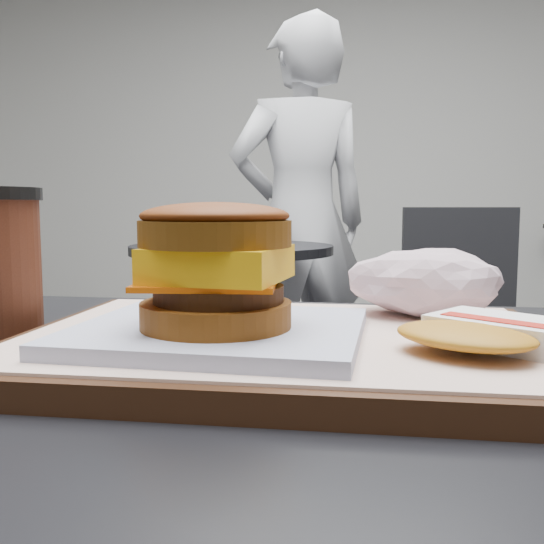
{
  "coord_description": "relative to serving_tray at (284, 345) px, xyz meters",
  "views": [
    {
      "loc": [
        0.1,
        -0.39,
        0.88
      ],
      "look_at": [
        0.03,
        0.02,
        0.83
      ],
      "focal_mm": 40.0,
      "sensor_mm": 36.0,
      "label": 1
    }
  ],
  "objects": [
    {
      "name": "hash_brown",
      "position": [
        0.13,
        -0.04,
        0.02
      ],
      "size": [
        0.14,
        0.13,
        0.02
      ],
      "color": "white",
      "rests_on": "serving_tray"
    },
    {
      "name": "patron",
      "position": [
        -0.2,
        2.1,
        0.04
      ],
      "size": [
        0.7,
        0.59,
        1.64
      ],
      "primitive_type": "imported",
      "rotation": [
        0.0,
        0.0,
        3.53
      ],
      "color": "silver",
      "rests_on": "ground"
    },
    {
      "name": "breakfast_sandwich",
      "position": [
        -0.04,
        -0.04,
        0.05
      ],
      "size": [
        0.2,
        0.18,
        0.09
      ],
      "color": "silver",
      "rests_on": "serving_tray"
    },
    {
      "name": "serving_tray",
      "position": [
        0.0,
        0.0,
        0.0
      ],
      "size": [
        0.38,
        0.28,
        0.02
      ],
      "color": "black",
      "rests_on": "customer_table"
    },
    {
      "name": "neighbor_chair",
      "position": [
        0.27,
        1.77,
        -0.27
      ],
      "size": [
        0.62,
        0.47,
        0.88
      ],
      "color": "#A2A2A7",
      "rests_on": "ground"
    },
    {
      "name": "napkin",
      "position": [
        -0.48,
        1.59,
        -0.03
      ],
      "size": [
        0.17,
        0.17,
        0.0
      ],
      "primitive_type": "cube",
      "rotation": [
        0.0,
        0.0,
        0.57
      ],
      "color": "white",
      "rests_on": "neighbor_table"
    },
    {
      "name": "crumpled_wrapper",
      "position": [
        0.11,
        0.09,
        0.04
      ],
      "size": [
        0.13,
        0.1,
        0.06
      ],
      "primitive_type": null,
      "color": "silver",
      "rests_on": "serving_tray"
    },
    {
      "name": "neighbor_table",
      "position": [
        -0.39,
        1.62,
        -0.23
      ],
      "size": [
        0.7,
        0.7,
        0.75
      ],
      "color": "black",
      "rests_on": "ground"
    }
  ]
}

